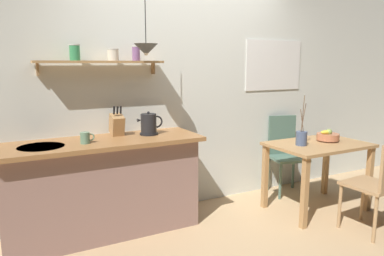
{
  "coord_description": "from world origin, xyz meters",
  "views": [
    {
      "loc": [
        -1.78,
        -2.95,
        1.6
      ],
      "look_at": [
        -0.1,
        0.25,
        0.95
      ],
      "focal_mm": 34.24,
      "sensor_mm": 36.0,
      "label": 1
    }
  ],
  "objects_px": {
    "fruit_bowl": "(328,136)",
    "coffee_mug_by_sink": "(85,138)",
    "knife_block": "(117,124)",
    "dining_table": "(318,154)",
    "pendant_lamp": "(146,49)",
    "dining_chair_far": "(285,151)",
    "twig_vase": "(301,138)",
    "dining_chair_near": "(379,182)",
    "electric_kettle": "(149,124)"
  },
  "relations": [
    {
      "from": "pendant_lamp",
      "to": "knife_block",
      "type": "bearing_deg",
      "value": 141.36
    },
    {
      "from": "fruit_bowl",
      "to": "coffee_mug_by_sink",
      "type": "bearing_deg",
      "value": 171.63
    },
    {
      "from": "knife_block",
      "to": "pendant_lamp",
      "type": "distance_m",
      "value": 0.76
    },
    {
      "from": "dining_chair_far",
      "to": "pendant_lamp",
      "type": "height_order",
      "value": "pendant_lamp"
    },
    {
      "from": "dining_chair_far",
      "to": "pendant_lamp",
      "type": "distance_m",
      "value": 2.22
    },
    {
      "from": "knife_block",
      "to": "coffee_mug_by_sink",
      "type": "relative_size",
      "value": 2.35
    },
    {
      "from": "dining_table",
      "to": "pendant_lamp",
      "type": "distance_m",
      "value": 2.14
    },
    {
      "from": "twig_vase",
      "to": "pendant_lamp",
      "type": "relative_size",
      "value": 0.9
    },
    {
      "from": "fruit_bowl",
      "to": "coffee_mug_by_sink",
      "type": "distance_m",
      "value": 2.57
    },
    {
      "from": "dining_chair_near",
      "to": "pendant_lamp",
      "type": "xyz_separation_m",
      "value": [
        -1.83,
        1.14,
        1.21
      ]
    },
    {
      "from": "dining_chair_far",
      "to": "knife_block",
      "type": "height_order",
      "value": "knife_block"
    },
    {
      "from": "pendant_lamp",
      "to": "dining_chair_near",
      "type": "bearing_deg",
      "value": -31.79
    },
    {
      "from": "dining_chair_near",
      "to": "coffee_mug_by_sink",
      "type": "height_order",
      "value": "coffee_mug_by_sink"
    },
    {
      "from": "dining_chair_near",
      "to": "fruit_bowl",
      "type": "height_order",
      "value": "dining_chair_near"
    },
    {
      "from": "dining_table",
      "to": "pendant_lamp",
      "type": "relative_size",
      "value": 1.79
    },
    {
      "from": "electric_kettle",
      "to": "coffee_mug_by_sink",
      "type": "distance_m",
      "value": 0.65
    },
    {
      "from": "pendant_lamp",
      "to": "dining_chair_far",
      "type": "bearing_deg",
      "value": 5.14
    },
    {
      "from": "knife_block",
      "to": "coffee_mug_by_sink",
      "type": "xyz_separation_m",
      "value": [
        -0.34,
        -0.22,
        -0.06
      ]
    },
    {
      "from": "dining_chair_far",
      "to": "coffee_mug_by_sink",
      "type": "height_order",
      "value": "coffee_mug_by_sink"
    },
    {
      "from": "dining_table",
      "to": "electric_kettle",
      "type": "xyz_separation_m",
      "value": [
        -1.73,
        0.53,
        0.38
      ]
    },
    {
      "from": "electric_kettle",
      "to": "fruit_bowl",
      "type": "bearing_deg",
      "value": -14.51
    },
    {
      "from": "knife_block",
      "to": "twig_vase",
      "type": "bearing_deg",
      "value": -18.97
    },
    {
      "from": "dining_chair_far",
      "to": "twig_vase",
      "type": "height_order",
      "value": "twig_vase"
    },
    {
      "from": "knife_block",
      "to": "pendant_lamp",
      "type": "xyz_separation_m",
      "value": [
        0.24,
        -0.19,
        0.7
      ]
    },
    {
      "from": "twig_vase",
      "to": "electric_kettle",
      "type": "bearing_deg",
      "value": 160.97
    },
    {
      "from": "electric_kettle",
      "to": "coffee_mug_by_sink",
      "type": "relative_size",
      "value": 2.12
    },
    {
      "from": "dining_chair_near",
      "to": "twig_vase",
      "type": "relative_size",
      "value": 1.71
    },
    {
      "from": "fruit_bowl",
      "to": "knife_block",
      "type": "relative_size",
      "value": 0.83
    },
    {
      "from": "dining_table",
      "to": "electric_kettle",
      "type": "relative_size",
      "value": 3.98
    },
    {
      "from": "fruit_bowl",
      "to": "knife_block",
      "type": "xyz_separation_m",
      "value": [
        -2.2,
        0.59,
        0.22
      ]
    },
    {
      "from": "coffee_mug_by_sink",
      "to": "electric_kettle",
      "type": "bearing_deg",
      "value": 10.7
    },
    {
      "from": "dining_table",
      "to": "dining_chair_near",
      "type": "bearing_deg",
      "value": -86.08
    },
    {
      "from": "coffee_mug_by_sink",
      "to": "twig_vase",
      "type": "bearing_deg",
      "value": -10.54
    },
    {
      "from": "dining_chair_far",
      "to": "knife_block",
      "type": "distance_m",
      "value": 2.16
    },
    {
      "from": "dining_table",
      "to": "twig_vase",
      "type": "bearing_deg",
      "value": 176.9
    },
    {
      "from": "dining_chair_near",
      "to": "twig_vase",
      "type": "xyz_separation_m",
      "value": [
        -0.29,
        0.71,
        0.32
      ]
    },
    {
      "from": "dining_chair_far",
      "to": "electric_kettle",
      "type": "bearing_deg",
      "value": -177.69
    },
    {
      "from": "dining_chair_near",
      "to": "twig_vase",
      "type": "bearing_deg",
      "value": 111.96
    },
    {
      "from": "fruit_bowl",
      "to": "twig_vase",
      "type": "distance_m",
      "value": 0.41
    },
    {
      "from": "dining_chair_far",
      "to": "twig_vase",
      "type": "bearing_deg",
      "value": -118.65
    },
    {
      "from": "dining_table",
      "to": "pendant_lamp",
      "type": "height_order",
      "value": "pendant_lamp"
    },
    {
      "from": "fruit_bowl",
      "to": "dining_table",
      "type": "bearing_deg",
      "value": -168.53
    },
    {
      "from": "fruit_bowl",
      "to": "pendant_lamp",
      "type": "bearing_deg",
      "value": 168.47
    },
    {
      "from": "dining_chair_near",
      "to": "dining_table",
      "type": "bearing_deg",
      "value": 93.92
    },
    {
      "from": "electric_kettle",
      "to": "pendant_lamp",
      "type": "height_order",
      "value": "pendant_lamp"
    },
    {
      "from": "twig_vase",
      "to": "pendant_lamp",
      "type": "xyz_separation_m",
      "value": [
        -1.54,
        0.42,
        0.89
      ]
    },
    {
      "from": "fruit_bowl",
      "to": "pendant_lamp",
      "type": "xyz_separation_m",
      "value": [
        -1.96,
        0.4,
        0.92
      ]
    },
    {
      "from": "dining_table",
      "to": "dining_chair_far",
      "type": "height_order",
      "value": "dining_chair_far"
    },
    {
      "from": "twig_vase",
      "to": "electric_kettle",
      "type": "relative_size",
      "value": 2.01
    },
    {
      "from": "electric_kettle",
      "to": "pendant_lamp",
      "type": "xyz_separation_m",
      "value": [
        -0.05,
        -0.09,
        0.71
      ]
    }
  ]
}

